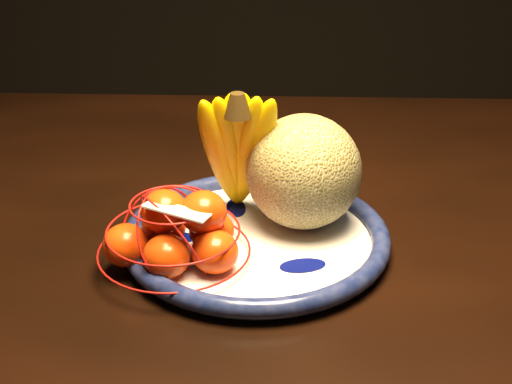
{
  "coord_description": "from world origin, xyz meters",
  "views": [
    {
      "loc": [
        0.01,
        -0.74,
        1.2
      ],
      "look_at": [
        0.01,
        0.02,
        0.82
      ],
      "focal_mm": 50.0,
      "sensor_mm": 36.0,
      "label": 1
    }
  ],
  "objects_px": {
    "cantaloupe": "(304,172)",
    "mandarin_bag": "(177,234)",
    "banana_bunch": "(237,147)",
    "dining_table": "(281,255)",
    "fruit_bowl": "(256,237)"
  },
  "relations": [
    {
      "from": "banana_bunch",
      "to": "mandarin_bag",
      "type": "bearing_deg",
      "value": -124.85
    },
    {
      "from": "cantaloupe",
      "to": "mandarin_bag",
      "type": "xyz_separation_m",
      "value": [
        -0.15,
        -0.09,
        -0.04
      ]
    },
    {
      "from": "cantaloupe",
      "to": "banana_bunch",
      "type": "distance_m",
      "value": 0.09
    },
    {
      "from": "cantaloupe",
      "to": "mandarin_bag",
      "type": "relative_size",
      "value": 0.65
    },
    {
      "from": "cantaloupe",
      "to": "banana_bunch",
      "type": "xyz_separation_m",
      "value": [
        -0.08,
        0.02,
        0.02
      ]
    },
    {
      "from": "cantaloupe",
      "to": "mandarin_bag",
      "type": "distance_m",
      "value": 0.18
    },
    {
      "from": "cantaloupe",
      "to": "mandarin_bag",
      "type": "bearing_deg",
      "value": -148.68
    },
    {
      "from": "fruit_bowl",
      "to": "cantaloupe",
      "type": "xyz_separation_m",
      "value": [
        0.06,
        0.04,
        0.07
      ]
    },
    {
      "from": "dining_table",
      "to": "fruit_bowl",
      "type": "bearing_deg",
      "value": -105.8
    },
    {
      "from": "banana_bunch",
      "to": "cantaloupe",
      "type": "bearing_deg",
      "value": -15.56
    },
    {
      "from": "dining_table",
      "to": "banana_bunch",
      "type": "bearing_deg",
      "value": -135.54
    },
    {
      "from": "banana_bunch",
      "to": "dining_table",
      "type": "bearing_deg",
      "value": 39.6
    },
    {
      "from": "fruit_bowl",
      "to": "mandarin_bag",
      "type": "xyz_separation_m",
      "value": [
        -0.09,
        -0.05,
        0.03
      ]
    },
    {
      "from": "dining_table",
      "to": "mandarin_bag",
      "type": "relative_size",
      "value": 7.03
    },
    {
      "from": "fruit_bowl",
      "to": "mandarin_bag",
      "type": "height_order",
      "value": "mandarin_bag"
    }
  ]
}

